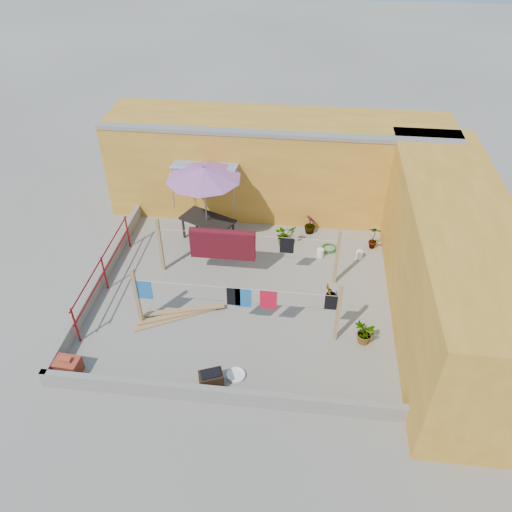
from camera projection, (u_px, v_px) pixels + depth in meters
The scene contains 21 objects.
ground at pixel (244, 294), 13.91m from camera, with size 80.00×80.00×0.00m, color #9E998E.
wall_back at pixel (277, 165), 16.55m from camera, with size 11.00×3.27×3.21m.
wall_right at pixel (449, 263), 12.45m from camera, with size 2.40×9.00×3.20m, color gold.
parapet_front at pixel (222, 395), 10.97m from camera, with size 8.30×0.16×0.44m, color gray.
parapet_left at pixel (101, 277), 14.15m from camera, with size 0.16×7.30×0.44m, color gray.
red_railing at pixel (103, 268), 13.66m from camera, with size 0.05×4.20×1.10m.
clothesline_rig at pixel (226, 251), 13.74m from camera, with size 5.09×2.35×1.80m.
patio_umbrella at pixel (203, 174), 14.42m from camera, with size 2.39×2.39×2.68m.
outdoor_table at pixel (208, 221), 15.54m from camera, with size 1.85×1.43×0.77m.
brick_stack at pixel (68, 367), 11.61m from camera, with size 0.60×0.45×0.50m.
lumber_pile at pixel (179, 314), 13.17m from camera, with size 2.23×1.23×0.14m.
brazier at pixel (211, 380), 11.29m from camera, with size 0.62×0.53×0.48m.
white_basin at pixel (236, 375), 11.63m from camera, with size 0.45×0.45×0.08m.
water_jug_a at pixel (320, 253), 15.15m from camera, with size 0.21×0.21×0.33m.
water_jug_b at pixel (359, 255), 15.10m from camera, with size 0.20×0.20×0.31m.
green_hose at pixel (329, 248), 15.53m from camera, with size 0.51×0.51×0.07m.
plant_back_a at pixel (285, 235), 15.51m from camera, with size 0.64×0.56×0.71m, color #26611B.
plant_back_b at pixel (310, 225), 16.07m from camera, with size 0.35×0.35×0.62m, color #26611B.
plant_right_a at pixel (374, 237), 15.35m from camera, with size 0.43×0.29×0.82m, color #26611B.
plant_right_b at pixel (331, 294), 13.38m from camera, with size 0.38×0.31×0.69m, color #26611B.
plant_right_c at pixel (365, 333), 12.28m from camera, with size 0.59×0.51×0.65m, color #26611B.
Camera 1 is at (1.54, -10.21, 9.38)m, focal length 35.00 mm.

